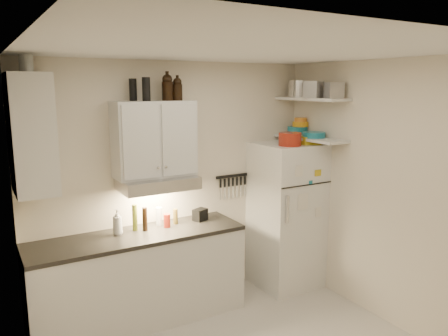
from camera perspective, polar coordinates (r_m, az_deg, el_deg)
ceiling at (r=3.32m, az=4.25°, el=15.27°), size 3.20×3.00×0.02m
back_wall at (r=4.75m, az=-6.32°, el=-2.07°), size 3.20×0.02×2.60m
left_wall at (r=2.94m, az=-23.58°, el=-11.02°), size 0.02×3.00×2.60m
right_wall at (r=4.55m, az=21.02°, el=-3.31°), size 0.02×3.00×2.60m
base_cabinet at (r=4.56m, az=-10.97°, el=-14.17°), size 2.10×0.60×0.88m
countertop at (r=4.39m, az=-11.18°, el=-8.71°), size 2.10×0.62×0.04m
upper_cabinet at (r=4.39m, az=-9.11°, el=3.77°), size 0.80×0.33×0.75m
side_cabinet at (r=3.98m, az=-23.89°, el=4.10°), size 0.33×0.55×1.00m
range_hood at (r=4.41m, az=-8.64°, el=-1.94°), size 0.76×0.46×0.12m
fridge at (r=5.21m, az=8.13°, el=-6.10°), size 0.70×0.68×1.70m
shelf_hi at (r=5.02m, az=11.32°, el=8.83°), size 0.30×0.95×0.03m
shelf_lo at (r=5.05m, az=11.14°, el=3.83°), size 0.30×0.95×0.03m
knife_strip at (r=5.05m, az=1.07°, el=-1.04°), size 0.42×0.02×0.03m
dutch_oven at (r=4.82m, az=8.61°, el=3.74°), size 0.33×0.33×0.14m
book_stack at (r=5.03m, az=10.84°, el=3.65°), size 0.26×0.30×0.09m
spice_jar at (r=5.04m, az=9.91°, el=3.69°), size 0.06×0.06×0.09m
stock_pot at (r=5.20m, az=9.87°, el=10.14°), size 0.33×0.33×0.19m
tin_a at (r=4.88m, az=11.59°, el=10.01°), size 0.23×0.22×0.18m
tin_b at (r=4.82m, az=14.14°, el=9.81°), size 0.21×0.21×0.17m
bowl_teal at (r=5.27m, az=9.56°, el=4.85°), size 0.24×0.24×0.09m
bowl_orange at (r=5.29m, az=9.95°, el=5.67°), size 0.19×0.19×0.06m
bowl_yellow at (r=5.29m, az=9.97°, el=6.23°), size 0.15×0.15×0.05m
plates at (r=4.98m, az=11.65°, el=4.26°), size 0.31×0.31×0.06m
growler_a at (r=4.41m, az=-7.41°, el=10.44°), size 0.13×0.13×0.26m
growler_b at (r=4.44m, az=-6.10°, el=10.25°), size 0.11×0.11×0.23m
thermos_a at (r=4.28m, az=-10.13°, el=10.10°), size 0.10×0.10×0.22m
thermos_b at (r=4.36m, az=-11.80°, el=9.97°), size 0.08×0.08×0.21m
side_jar at (r=4.08m, az=-24.44°, el=12.31°), size 0.14×0.14×0.15m
soap_bottle at (r=4.37m, az=-13.76°, el=-6.72°), size 0.11×0.11×0.28m
pepper_mill at (r=4.62m, az=-6.37°, el=-6.31°), size 0.05×0.05×0.16m
oil_bottle at (r=4.46m, az=-11.57°, el=-6.36°), size 0.05×0.05×0.27m
vinegar_bottle at (r=4.44m, az=-10.30°, el=-6.58°), size 0.06×0.06×0.24m
clear_bottle at (r=4.59m, az=-8.49°, el=-6.26°), size 0.07×0.07×0.19m
red_jar at (r=4.52m, az=-7.47°, el=-6.83°), size 0.07×0.07×0.14m
caddy at (r=4.72m, az=-3.14°, el=-6.10°), size 0.18×0.15×0.13m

